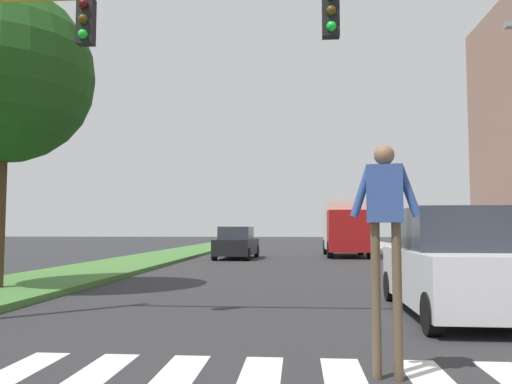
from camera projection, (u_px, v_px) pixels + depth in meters
ground_plane at (299, 259)px, 26.91m from camera, size 140.00×140.00×0.00m
median_strip at (151, 259)px, 25.52m from camera, size 3.52×64.00×0.15m
tree_mid at (3, 75)px, 12.91m from camera, size 4.49×4.49×7.56m
sidewalk_right at (458, 260)px, 24.32m from camera, size 3.00×64.00×0.15m
traffic_light_gantry at (79, 67)px, 8.69m from camera, size 7.61×0.30×6.00m
pedestrian_performer at (385, 221)px, 5.51m from camera, size 0.75×0.31×2.49m
suv_crossing at (454, 264)px, 9.49m from camera, size 2.02×4.62×1.97m
sedan_midblock at (237, 244)px, 27.00m from camera, size 2.08×4.44×1.68m
truck_box_delivery at (346, 228)px, 29.46m from camera, size 2.40×6.20×3.10m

